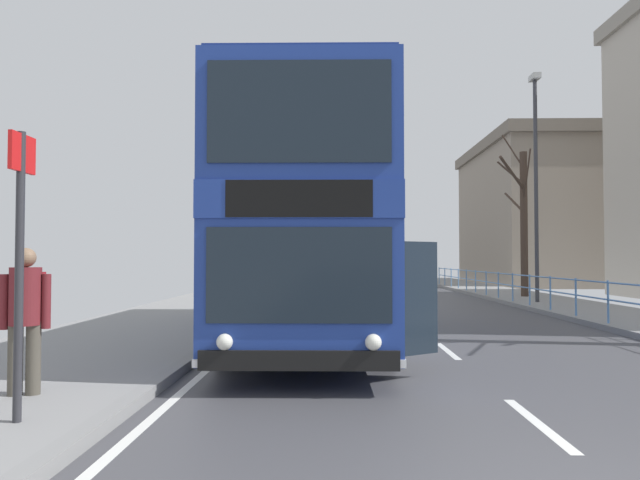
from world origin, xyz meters
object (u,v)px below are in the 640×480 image
pedestrian_with_backpack (26,309)px  street_lamp_far_side (536,170)px  bare_tree_far_01 (523,218)px  background_building_01 (564,213)px  bus_stop_sign_near (20,243)px  double_decker_bus_main (311,229)px

pedestrian_with_backpack → street_lamp_far_side: 18.65m
bare_tree_far_01 → background_building_01: 17.59m
pedestrian_with_backpack → bare_tree_far_01: 21.32m
bus_stop_sign_near → bare_tree_far_01: bearing=60.7°
street_lamp_far_side → bare_tree_far_01: street_lamp_far_side is taller
bare_tree_far_01 → double_decker_bus_main: bearing=-123.7°
double_decker_bus_main → bus_stop_sign_near: size_ratio=3.87×
street_lamp_far_side → pedestrian_with_backpack: bearing=-125.9°
double_decker_bus_main → bare_tree_far_01: (8.22, 12.33, 1.05)m
bus_stop_sign_near → street_lamp_far_side: street_lamp_far_side is taller
bus_stop_sign_near → street_lamp_far_side: size_ratio=0.33×
bus_stop_sign_near → pedestrian_with_backpack: bearing=114.6°
bus_stop_sign_near → background_building_01: bearing=62.1°
pedestrian_with_backpack → bus_stop_sign_near: size_ratio=0.60×
background_building_01 → pedestrian_with_backpack: bearing=-119.3°
pedestrian_with_backpack → background_building_01: bearing=60.7°
double_decker_bus_main → background_building_01: background_building_01 is taller
double_decker_bus_main → bus_stop_sign_near: bearing=-110.2°
double_decker_bus_main → pedestrian_with_backpack: (-3.02, -5.64, -1.18)m
pedestrian_with_backpack → background_building_01: size_ratio=0.11×
double_decker_bus_main → pedestrian_with_backpack: size_ratio=6.40×
double_decker_bus_main → bus_stop_sign_near: double_decker_bus_main is taller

